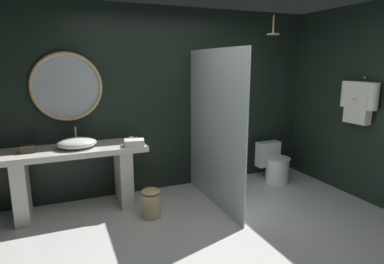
% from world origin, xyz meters
% --- Properties ---
extents(ground_plane, '(5.76, 5.76, 0.00)m').
position_xyz_m(ground_plane, '(0.00, 0.00, 0.00)').
color(ground_plane, silver).
extents(back_wall_panel, '(4.80, 0.10, 2.60)m').
position_xyz_m(back_wall_panel, '(0.00, 1.90, 1.30)').
color(back_wall_panel, black).
rests_on(back_wall_panel, ground_plane).
extents(side_wall_right, '(0.10, 2.47, 2.60)m').
position_xyz_m(side_wall_right, '(2.35, 0.76, 1.30)').
color(side_wall_right, black).
rests_on(side_wall_right, ground_plane).
extents(vanity_counter, '(1.75, 0.60, 0.82)m').
position_xyz_m(vanity_counter, '(-1.33, 1.53, 0.53)').
color(vanity_counter, silver).
rests_on(vanity_counter, ground_plane).
extents(vessel_sink, '(0.46, 0.38, 0.24)m').
position_xyz_m(vessel_sink, '(-1.27, 1.49, 0.89)').
color(vessel_sink, white).
rests_on(vessel_sink, vanity_counter).
extents(tumbler_cup, '(0.06, 0.06, 0.09)m').
position_xyz_m(tumbler_cup, '(-0.61, 1.50, 0.86)').
color(tumbler_cup, silver).
rests_on(tumbler_cup, vanity_counter).
extents(tissue_box, '(0.16, 0.13, 0.08)m').
position_xyz_m(tissue_box, '(-1.81, 1.51, 0.86)').
color(tissue_box, '#3D3323').
rests_on(tissue_box, vanity_counter).
extents(round_wall_mirror, '(0.87, 0.05, 0.87)m').
position_xyz_m(round_wall_mirror, '(-1.33, 1.81, 1.54)').
color(round_wall_mirror, '#D6B77F').
extents(shower_glass_panel, '(0.02, 1.54, 2.01)m').
position_xyz_m(shower_glass_panel, '(0.38, 1.08, 1.00)').
color(shower_glass_panel, silver).
rests_on(shower_glass_panel, ground_plane).
extents(rain_shower_head, '(0.18, 0.18, 0.28)m').
position_xyz_m(rain_shower_head, '(1.48, 1.45, 2.26)').
color(rain_shower_head, '#D6B77F').
extents(hanging_bathrobe, '(0.20, 0.54, 0.62)m').
position_xyz_m(hanging_bathrobe, '(2.21, 0.51, 1.36)').
color(hanging_bathrobe, '#D6B77F').
extents(toilet, '(0.38, 0.55, 0.59)m').
position_xyz_m(toilet, '(1.62, 1.44, 0.27)').
color(toilet, white).
rests_on(toilet, ground_plane).
extents(waste_bin, '(0.23, 0.23, 0.36)m').
position_xyz_m(waste_bin, '(-0.51, 0.99, 0.18)').
color(waste_bin, '#D6B77F').
rests_on(waste_bin, ground_plane).
extents(folded_hand_towel, '(0.27, 0.21, 0.08)m').
position_xyz_m(folded_hand_towel, '(-0.61, 1.33, 0.86)').
color(folded_hand_towel, silver).
rests_on(folded_hand_towel, vanity_counter).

